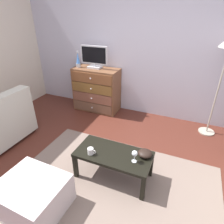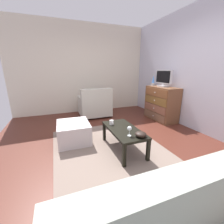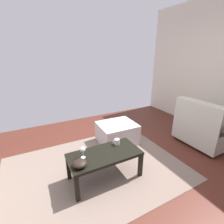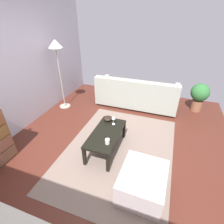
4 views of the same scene
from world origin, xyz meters
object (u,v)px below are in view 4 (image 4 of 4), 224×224
(wine_glass, at_px, (114,119))
(mug, at_px, (107,141))
(bowl_decorative, at_px, (108,118))
(ottoman, at_px, (142,183))
(potted_plant, at_px, (199,95))
(standing_lamp, at_px, (56,51))
(couch_large, at_px, (137,95))
(coffee_table, at_px, (106,135))

(wine_glass, xyz_separation_m, mug, (-0.54, -0.08, -0.07))
(wine_glass, xyz_separation_m, bowl_decorative, (0.09, 0.15, -0.08))
(ottoman, bearing_deg, bowl_decorative, 41.27)
(bowl_decorative, relative_size, potted_plant, 0.24)
(mug, height_order, standing_lamp, standing_lamp)
(bowl_decorative, relative_size, standing_lamp, 0.10)
(potted_plant, bearing_deg, standing_lamp, 106.24)
(bowl_decorative, bearing_deg, mug, -160.05)
(bowl_decorative, bearing_deg, ottoman, -138.73)
(wine_glass, bearing_deg, potted_plant, -41.13)
(mug, height_order, couch_large, couch_large)
(coffee_table, height_order, bowl_decorative, bowl_decorative)
(wine_glass, height_order, mug, wine_glass)
(bowl_decorative, distance_m, potted_plant, 2.49)
(bowl_decorative, height_order, couch_large, couch_large)
(couch_large, bearing_deg, bowl_decorative, 170.89)
(wine_glass, distance_m, ottoman, 1.22)
(coffee_table, xyz_separation_m, mug, (-0.26, -0.12, 0.09))
(mug, distance_m, bowl_decorative, 0.67)
(wine_glass, bearing_deg, mug, -171.19)
(standing_lamp, height_order, potted_plant, standing_lamp)
(couch_large, relative_size, standing_lamp, 1.23)
(couch_large, xyz_separation_m, ottoman, (-2.51, -0.65, -0.12))
(bowl_decorative, distance_m, ottoman, 1.37)
(standing_lamp, bearing_deg, potted_plant, -73.76)
(mug, distance_m, potted_plant, 2.84)
(ottoman, bearing_deg, potted_plant, -17.49)
(couch_large, height_order, potted_plant, couch_large)
(wine_glass, height_order, couch_large, couch_large)
(coffee_table, xyz_separation_m, bowl_decorative, (0.38, 0.11, 0.09))
(wine_glass, relative_size, potted_plant, 0.22)
(ottoman, relative_size, standing_lamp, 0.41)
(couch_large, bearing_deg, potted_plant, -80.38)
(potted_plant, bearing_deg, ottoman, 162.51)
(bowl_decorative, bearing_deg, potted_plant, -45.04)
(couch_large, relative_size, ottoman, 2.97)
(coffee_table, relative_size, potted_plant, 1.35)
(ottoman, xyz_separation_m, standing_lamp, (1.81, 2.43, 1.25))
(bowl_decorative, height_order, ottoman, bowl_decorative)
(wine_glass, bearing_deg, coffee_table, 171.96)
(coffee_table, distance_m, ottoman, 1.02)
(bowl_decorative, relative_size, couch_large, 0.08)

